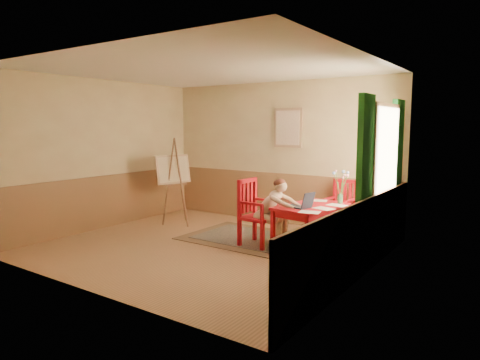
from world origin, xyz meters
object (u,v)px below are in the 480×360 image
Objects in this scene: table at (311,211)px; laptop at (301,204)px; figure at (273,210)px; easel at (174,173)px; chair_back at (341,209)px; chair_left at (256,213)px.

laptop is at bearing -97.14° from table.
laptop is (0.50, -0.03, 0.15)m from figure.
table is at bearing 25.05° from figure.
easel is (-3.08, 0.24, 0.38)m from table.
table is at bearing 82.86° from laptop.
laptop is (-0.10, -1.35, 0.27)m from chair_back.
chair_left reaches higher than laptop.
laptop is (0.83, -0.04, 0.23)m from chair_left.
chair_left is (-0.86, -0.24, -0.09)m from table.
figure is at bearing -114.47° from chair_back.
table is 1.14× the size of figure.
easel reaches higher than figure.
table is 1.08m from chair_back.
easel is (-2.54, 0.49, 0.39)m from figure.
chair_back is 0.59× the size of easel.
chair_left is 0.86m from laptop.
table is at bearing -4.46° from easel.
laptop is (-0.03, -0.28, 0.14)m from table.
chair_back is 3.29m from easel.
table is 1.29× the size of chair_back.
chair_back is at bearing 65.53° from figure.
table is 2.80× the size of laptop.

